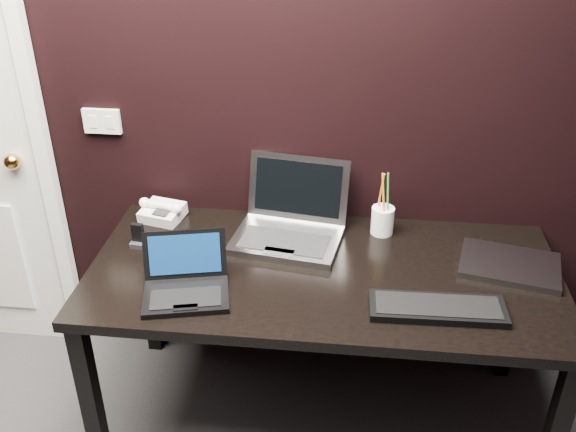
# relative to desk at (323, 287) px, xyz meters

# --- Properties ---
(wall_back) EXTENTS (4.00, 0.00, 4.00)m
(wall_back) POSITION_rel_desk_xyz_m (-0.30, 0.40, 0.64)
(wall_back) COLOR black
(wall_back) RESTS_ON ground
(wall_switch) EXTENTS (0.15, 0.02, 0.10)m
(wall_switch) POSITION_rel_desk_xyz_m (-0.92, 0.39, 0.46)
(wall_switch) COLOR silver
(wall_switch) RESTS_ON wall_back
(desk) EXTENTS (1.70, 0.80, 0.74)m
(desk) POSITION_rel_desk_xyz_m (0.00, 0.00, 0.00)
(desk) COLOR black
(desk) RESTS_ON ground
(netbook) EXTENTS (0.34, 0.31, 0.18)m
(netbook) POSITION_rel_desk_xyz_m (-0.46, -0.19, 0.12)
(netbook) COLOR black
(netbook) RESTS_ON desk
(silver_laptop) EXTENTS (0.45, 0.42, 0.28)m
(silver_laptop) POSITION_rel_desk_xyz_m (-0.15, 0.21, 0.13)
(silver_laptop) COLOR #9A9A9F
(silver_laptop) RESTS_ON desk
(ext_keyboard) EXTENTS (0.45, 0.16, 0.03)m
(ext_keyboard) POSITION_rel_desk_xyz_m (0.39, -0.20, 0.09)
(ext_keyboard) COLOR black
(ext_keyboard) RESTS_ON desk
(closed_laptop) EXTENTS (0.39, 0.32, 0.02)m
(closed_laptop) POSITION_rel_desk_xyz_m (0.67, 0.08, 0.09)
(closed_laptop) COLOR gray
(closed_laptop) RESTS_ON desk
(desk_phone) EXTENTS (0.20, 0.18, 0.10)m
(desk_phone) POSITION_rel_desk_xyz_m (-0.68, 0.29, 0.11)
(desk_phone) COLOR silver
(desk_phone) RESTS_ON desk
(mobile_phone) EXTENTS (0.06, 0.05, 0.09)m
(mobile_phone) POSITION_rel_desk_xyz_m (-0.72, 0.08, 0.11)
(mobile_phone) COLOR black
(mobile_phone) RESTS_ON desk
(pen_cup) EXTENTS (0.10, 0.10, 0.26)m
(pen_cup) POSITION_rel_desk_xyz_m (0.21, 0.28, 0.14)
(pen_cup) COLOR white
(pen_cup) RESTS_ON desk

